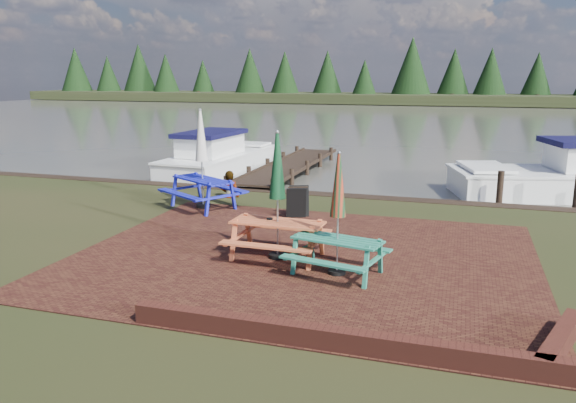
# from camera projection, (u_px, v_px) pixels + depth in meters

# --- Properties ---
(ground) EXTENTS (120.00, 120.00, 0.00)m
(ground) POSITION_uv_depth(u_px,v_px,m) (288.00, 274.00, 10.32)
(ground) COLOR black
(ground) RESTS_ON ground
(paving) EXTENTS (9.00, 7.50, 0.02)m
(paving) POSITION_uv_depth(u_px,v_px,m) (303.00, 257.00, 11.25)
(paving) COLOR #361611
(paving) RESTS_ON ground
(brick_wall) EXTENTS (6.21, 1.79, 0.30)m
(brick_wall) POSITION_uv_depth(u_px,v_px,m) (389.00, 340.00, 7.41)
(brick_wall) COLOR #4C1E16
(brick_wall) RESTS_ON ground
(water) EXTENTS (120.00, 60.00, 0.02)m
(water) POSITION_uv_depth(u_px,v_px,m) (427.00, 120.00, 44.74)
(water) COLOR #48473E
(water) RESTS_ON ground
(far_treeline) EXTENTS (120.00, 10.00, 8.10)m
(far_treeline) POSITION_uv_depth(u_px,v_px,m) (444.00, 77.00, 70.99)
(far_treeline) COLOR black
(far_treeline) RESTS_ON ground
(picnic_table_teal) EXTENTS (1.89, 1.75, 2.25)m
(picnic_table_teal) POSITION_uv_depth(u_px,v_px,m) (337.00, 233.00, 10.11)
(picnic_table_teal) COLOR #288368
(picnic_table_teal) RESTS_ON ground
(picnic_table_red) EXTENTS (1.85, 1.65, 2.52)m
(picnic_table_red) POSITION_uv_depth(u_px,v_px,m) (278.00, 216.00, 10.98)
(picnic_table_red) COLOR #DE6538
(picnic_table_red) RESTS_ON ground
(picnic_table_blue) EXTENTS (2.52, 2.45, 2.67)m
(picnic_table_blue) POSITION_uv_depth(u_px,v_px,m) (202.00, 174.00, 15.22)
(picnic_table_blue) COLOR #191EBE
(picnic_table_blue) RESTS_ON ground
(chalkboard) EXTENTS (0.54, 0.63, 0.81)m
(chalkboard) POSITION_uv_depth(u_px,v_px,m) (298.00, 202.00, 14.26)
(chalkboard) COLOR black
(chalkboard) RESTS_ON ground
(jetty) EXTENTS (1.76, 9.08, 1.00)m
(jetty) POSITION_uv_depth(u_px,v_px,m) (289.00, 166.00, 21.81)
(jetty) COLOR black
(jetty) RESTS_ON ground
(boat_jetty) EXTENTS (2.61, 6.54, 1.86)m
(boat_jetty) POSITION_uv_depth(u_px,v_px,m) (219.00, 159.00, 21.77)
(boat_jetty) COLOR white
(boat_jetty) RESTS_ON ground
(person) EXTENTS (0.62, 0.44, 1.58)m
(person) POSITION_uv_depth(u_px,v_px,m) (229.00, 171.00, 16.57)
(person) COLOR gray
(person) RESTS_ON ground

